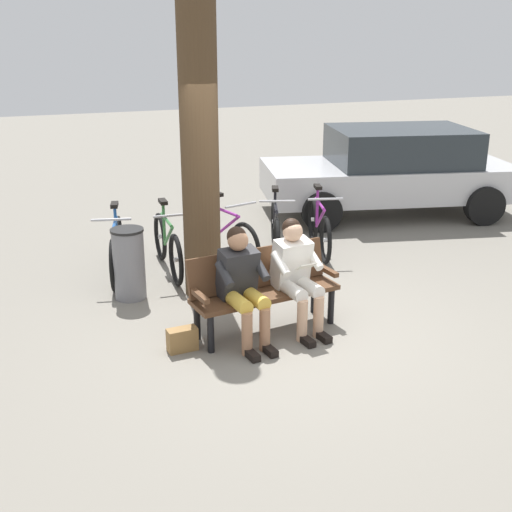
# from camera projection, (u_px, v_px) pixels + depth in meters

# --- Properties ---
(ground_plane) EXTENTS (40.00, 40.00, 0.00)m
(ground_plane) POSITION_uv_depth(u_px,v_px,m) (291.00, 332.00, 6.99)
(ground_plane) COLOR slate
(bench) EXTENTS (1.65, 0.70, 0.87)m
(bench) POSITION_uv_depth(u_px,v_px,m) (262.00, 284.00, 6.93)
(bench) COLOR #51331E
(bench) RESTS_ON ground
(person_reading) EXTENTS (0.53, 0.80, 1.20)m
(person_reading) POSITION_uv_depth(u_px,v_px,m) (296.00, 270.00, 6.88)
(person_reading) COLOR white
(person_reading) RESTS_ON ground
(person_companion) EXTENTS (0.53, 0.80, 1.20)m
(person_companion) POSITION_uv_depth(u_px,v_px,m) (242.00, 281.00, 6.60)
(person_companion) COLOR #262628
(person_companion) RESTS_ON ground
(handbag) EXTENTS (0.31, 0.16, 0.24)m
(handbag) POSITION_uv_depth(u_px,v_px,m) (182.00, 339.00, 6.56)
(handbag) COLOR olive
(handbag) RESTS_ON ground
(tree_trunk) EXTENTS (0.44, 0.44, 3.83)m
(tree_trunk) POSITION_uv_depth(u_px,v_px,m) (199.00, 136.00, 7.42)
(tree_trunk) COLOR #4C3823
(tree_trunk) RESTS_ON ground
(litter_bin) EXTENTS (0.39, 0.39, 0.86)m
(litter_bin) POSITION_uv_depth(u_px,v_px,m) (129.00, 264.00, 7.75)
(litter_bin) COLOR slate
(litter_bin) RESTS_ON ground
(bicycle_blue) EXTENTS (0.59, 1.64, 0.94)m
(bicycle_blue) POSITION_uv_depth(u_px,v_px,m) (319.00, 227.00, 9.42)
(bicycle_blue) COLOR black
(bicycle_blue) RESTS_ON ground
(bicycle_green) EXTENTS (0.67, 1.60, 0.94)m
(bicycle_green) POSITION_uv_depth(u_px,v_px,m) (275.00, 230.00, 9.31)
(bicycle_green) COLOR black
(bicycle_green) RESTS_ON ground
(bicycle_silver) EXTENTS (0.60, 1.64, 0.94)m
(bicycle_silver) POSITION_uv_depth(u_px,v_px,m) (224.00, 235.00, 9.06)
(bicycle_silver) COLOR black
(bicycle_silver) RESTS_ON ground
(bicycle_black) EXTENTS (0.48, 1.68, 0.94)m
(bicycle_black) POSITION_uv_depth(u_px,v_px,m) (168.00, 245.00, 8.63)
(bicycle_black) COLOR black
(bicycle_black) RESTS_ON ground
(bicycle_purple) EXTENTS (0.54, 1.65, 0.94)m
(bicycle_purple) POSITION_uv_depth(u_px,v_px,m) (116.00, 250.00, 8.47)
(bicycle_purple) COLOR black
(bicycle_purple) RESTS_ON ground
(parked_car) EXTENTS (4.49, 2.69, 1.47)m
(parked_car) POSITION_uv_depth(u_px,v_px,m) (392.00, 169.00, 11.24)
(parked_car) COLOR silver
(parked_car) RESTS_ON ground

